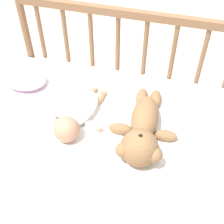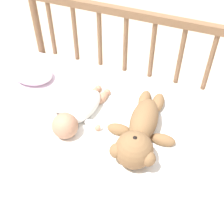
{
  "view_description": "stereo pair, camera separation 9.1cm",
  "coord_description": "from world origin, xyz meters",
  "views": [
    {
      "loc": [
        0.23,
        -0.86,
        1.52
      ],
      "look_at": [
        0.0,
        0.0,
        0.58
      ],
      "focal_mm": 50.0,
      "sensor_mm": 36.0,
      "label": 1
    },
    {
      "loc": [
        0.32,
        -0.83,
        1.52
      ],
      "look_at": [
        0.0,
        0.0,
        0.58
      ],
      "focal_mm": 50.0,
      "sensor_mm": 36.0,
      "label": 2
    }
  ],
  "objects": [
    {
      "name": "baby",
      "position": [
        -0.14,
        -0.04,
        0.56
      ],
      "size": [
        0.25,
        0.36,
        0.11
      ],
      "color": "white",
      "rests_on": "crib_mattress"
    },
    {
      "name": "blanket",
      "position": [
        0.03,
        0.01,
        0.52
      ],
      "size": [
        0.76,
        0.54,
        0.01
      ],
      "color": "white",
      "rests_on": "crib_mattress"
    },
    {
      "name": "ground_plane",
      "position": [
        0.0,
        0.0,
        0.0
      ],
      "size": [
        12.0,
        12.0,
        0.0
      ],
      "primitive_type": "plane",
      "color": "#C6B293"
    },
    {
      "name": "crib_mattress",
      "position": [
        0.0,
        0.0,
        0.26
      ],
      "size": [
        1.12,
        0.66,
        0.52
      ],
      "color": "silver",
      "rests_on": "ground_plane"
    },
    {
      "name": "crib_rail",
      "position": [
        0.0,
        0.36,
        0.6
      ],
      "size": [
        1.12,
        0.04,
        0.85
      ],
      "color": "brown",
      "rests_on": "ground_plane"
    },
    {
      "name": "teddy_bear",
      "position": [
        0.14,
        -0.06,
        0.58
      ],
      "size": [
        0.29,
        0.45,
        0.15
      ],
      "color": "olive",
      "rests_on": "crib_mattress"
    },
    {
      "name": "small_pillow",
      "position": [
        -0.47,
        0.13,
        0.55
      ],
      "size": [
        0.21,
        0.15,
        0.06
      ],
      "color": "silver",
      "rests_on": "crib_mattress"
    }
  ]
}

